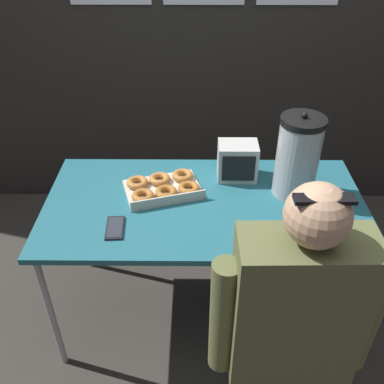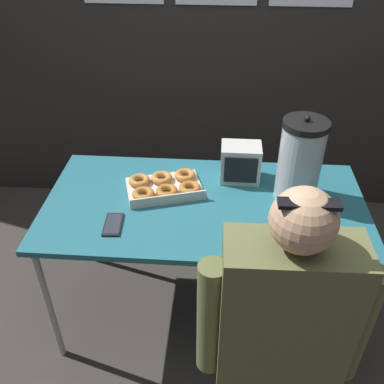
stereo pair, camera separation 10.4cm
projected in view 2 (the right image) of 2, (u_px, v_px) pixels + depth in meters
ground_plane at (203, 308)px, 2.42m from camera, size 12.00×12.00×0.00m
back_wall at (216, 16)px, 2.57m from camera, size 6.00×0.11×2.60m
folding_table at (205, 211)px, 2.01m from camera, size 1.49×0.76×0.75m
donut_box at (165, 186)px, 2.05m from camera, size 0.41×0.34×0.05m
coffee_urn at (300, 161)px, 1.91m from camera, size 0.20×0.23×0.42m
cell_phone at (113, 224)px, 1.85m from camera, size 0.08×0.15×0.01m
space_heater at (240, 163)px, 2.09m from camera, size 0.19×0.14×0.19m
person_seated at (278, 348)px, 1.51m from camera, size 0.58×0.24×1.30m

